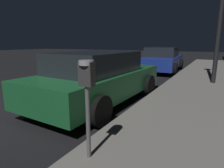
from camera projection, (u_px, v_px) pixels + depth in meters
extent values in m
cylinder|color=#59595B|center=(88.00, 123.00, 2.46)|extent=(0.06, 0.06, 0.99)
cube|color=#333333|center=(87.00, 74.00, 2.32)|extent=(0.19, 0.11, 0.30)
cylinder|color=#999EA5|center=(86.00, 63.00, 2.29)|extent=(0.19, 0.19, 0.06)
cube|color=black|center=(83.00, 70.00, 2.34)|extent=(0.01, 0.08, 0.11)
cube|color=#19592D|center=(100.00, 82.00, 5.36)|extent=(2.04, 4.50, 0.64)
cube|color=#1E2328|center=(95.00, 63.00, 5.05)|extent=(1.74, 2.44, 0.56)
cylinder|color=black|center=(100.00, 80.00, 7.04)|extent=(0.24, 0.67, 0.66)
cylinder|color=black|center=(148.00, 85.00, 6.08)|extent=(0.24, 0.67, 0.66)
cylinder|color=black|center=(38.00, 97.00, 4.73)|extent=(0.24, 0.67, 0.66)
cylinder|color=black|center=(100.00, 111.00, 3.78)|extent=(0.24, 0.67, 0.66)
cube|color=navy|center=(162.00, 62.00, 11.31)|extent=(2.05, 4.52, 0.64)
cube|color=#1E2328|center=(162.00, 52.00, 11.03)|extent=(1.72, 2.21, 0.56)
cylinder|color=black|center=(153.00, 63.00, 12.97)|extent=(0.25, 0.67, 0.66)
cylinder|color=black|center=(181.00, 64.00, 12.18)|extent=(0.25, 0.67, 0.66)
cylinder|color=black|center=(140.00, 67.00, 10.55)|extent=(0.25, 0.67, 0.66)
cylinder|color=black|center=(175.00, 69.00, 9.76)|extent=(0.25, 0.67, 0.66)
cylinder|color=black|center=(221.00, 10.00, 6.80)|extent=(0.16, 0.16, 5.33)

